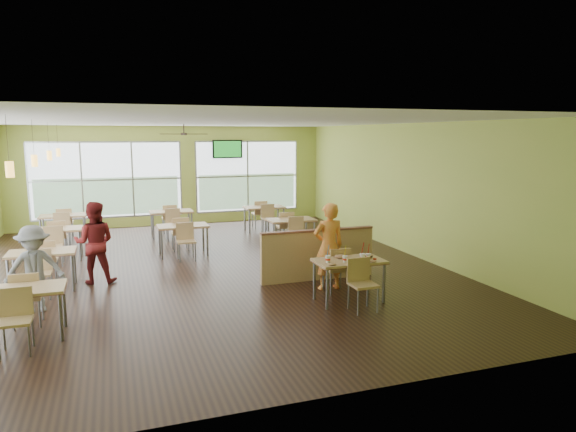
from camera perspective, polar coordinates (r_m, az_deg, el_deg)
The scene contains 20 objects.
room at distance 11.18m, azimuth -9.23°, elevation 2.11°, with size 12.00×12.04×3.20m.
window_bays at distance 14.12m, azimuth -22.06°, elevation 2.48°, with size 9.24×10.24×2.38m.
main_table at distance 9.13m, azimuth 6.80°, elevation -5.58°, with size 1.22×1.52×0.87m.
half_wall_divider at distance 10.44m, azimuth 3.32°, elevation -4.28°, with size 2.40×0.14×1.04m.
dining_tables at distance 12.89m, azimuth -15.03°, elevation -1.53°, with size 6.92×8.72×0.87m.
pendant_lights at distance 11.71m, azimuth -25.63°, elevation 5.85°, with size 0.11×7.31×0.86m.
ceiling_fan at distance 14.07m, azimuth -11.49°, elevation 8.94°, with size 1.25×1.25×0.29m.
tv_backwall at distance 17.24m, azimuth -6.75°, elevation 7.40°, with size 1.00×0.07×0.60m.
man_plaid at distance 9.76m, azimuth 4.54°, elevation -3.37°, with size 0.61×0.40×1.67m, color #F4481B.
patron_maroon at distance 10.85m, azimuth -20.71°, elevation -2.77°, with size 0.79×0.62×1.63m, color maroon.
patron_grey at distance 9.50m, azimuth -26.36°, elevation -5.29°, with size 0.94×0.54×1.46m, color slate.
cup_blue at distance 8.84m, azimuth 4.45°, elevation -4.78°, with size 0.10×0.10×0.34m.
cup_yellow at distance 8.89m, azimuth 6.35°, elevation -4.75°, with size 0.09×0.09×0.32m.
cup_red_near at distance 9.00m, azimuth 8.27°, elevation -4.56°, with size 0.10×0.10×0.37m.
cup_red_far at distance 9.09m, azimuth 8.92°, elevation -4.50°, with size 0.09×0.09×0.32m.
food_basket at distance 9.31m, azimuth 8.75°, elevation -4.40°, with size 0.23×0.23×0.05m.
ketchup_cup at distance 9.18m, azimuth 9.62°, elevation -4.72°, with size 0.06×0.06×0.02m, color #9F260D.
wrapper_left at distance 8.71m, azimuth 4.95°, elevation -5.34°, with size 0.14×0.13×0.04m, color #AB7C52.
wrapper_mid at distance 9.23m, azimuth 5.88°, elevation -4.48°, with size 0.22×0.20×0.05m, color #AB7C52.
wrapper_right at distance 8.98m, azimuth 9.45°, elevation -5.01°, with size 0.12×0.11×0.03m, color #AB7C52.
Camera 1 is at (-1.87, -10.95, 2.93)m, focal length 32.00 mm.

